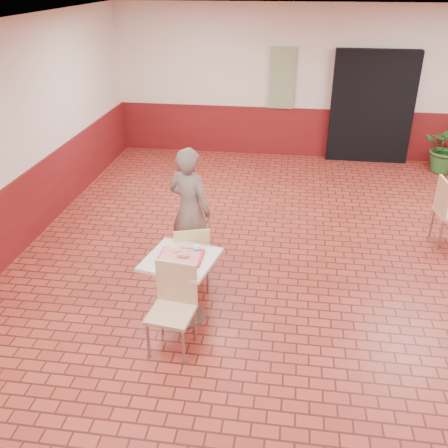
# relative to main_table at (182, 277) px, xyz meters

# --- Properties ---
(room_shell) EXTENTS (8.01, 10.01, 3.01)m
(room_shell) POSITION_rel_main_table_xyz_m (1.42, 0.79, 0.99)
(room_shell) COLOR maroon
(room_shell) RESTS_ON ground
(wainscot_band) EXTENTS (8.00, 10.00, 1.00)m
(wainscot_band) POSITION_rel_main_table_xyz_m (1.42, 0.79, -0.01)
(wainscot_band) COLOR maroon
(wainscot_band) RESTS_ON ground
(corridor_doorway) EXTENTS (1.60, 0.22, 2.20)m
(corridor_doorway) POSITION_rel_main_table_xyz_m (2.62, 5.67, 0.59)
(corridor_doorway) COLOR black
(corridor_doorway) RESTS_ON ground
(promo_poster) EXTENTS (0.50, 0.03, 1.20)m
(promo_poster) POSITION_rel_main_table_xyz_m (0.82, 5.73, 1.09)
(promo_poster) COLOR gray
(promo_poster) RESTS_ON wainscot_band
(main_table) EXTENTS (0.72, 0.72, 0.76)m
(main_table) POSITION_rel_main_table_xyz_m (0.00, 0.00, 0.00)
(main_table) COLOR beige
(main_table) RESTS_ON ground
(chair_main_front) EXTENTS (0.48, 0.48, 0.94)m
(chair_main_front) POSITION_rel_main_table_xyz_m (0.02, -0.49, 0.01)
(chair_main_front) COLOR tan
(chair_main_front) RESTS_ON ground
(chair_main_back) EXTENTS (0.52, 0.52, 0.89)m
(chair_main_back) POSITION_rel_main_table_xyz_m (0.01, 0.51, -0.02)
(chair_main_back) COLOR #DEC885
(chair_main_back) RESTS_ON ground
(customer) EXTENTS (0.71, 0.61, 1.65)m
(customer) POSITION_rel_main_table_xyz_m (-0.11, 1.06, 0.31)
(customer) COLOR #6F5F56
(customer) RESTS_ON ground
(serving_tray) EXTENTS (0.47, 0.36, 0.03)m
(serving_tray) POSITION_rel_main_table_xyz_m (0.00, -0.00, 0.26)
(serving_tray) COLOR #B50D29
(serving_tray) RESTS_ON main_table
(ring_donut) EXTENTS (0.13, 0.13, 0.03)m
(ring_donut) POSITION_rel_main_table_xyz_m (-0.08, 0.09, 0.29)
(ring_donut) COLOR #F1D158
(ring_donut) RESTS_ON serving_tray
(long_john_donut) EXTENTS (0.13, 0.07, 0.04)m
(long_john_donut) POSITION_rel_main_table_xyz_m (0.04, -0.03, 0.30)
(long_john_donut) COLOR #B66A35
(long_john_donut) RESTS_ON serving_tray
(paper_cup) EXTENTS (0.07, 0.07, 0.08)m
(paper_cup) POSITION_rel_main_table_xyz_m (0.16, 0.09, 0.32)
(paper_cup) COLOR white
(paper_cup) RESTS_ON serving_tray
(chair_second_left) EXTENTS (0.48, 0.48, 0.97)m
(chair_second_left) POSITION_rel_main_table_xyz_m (3.34, 2.21, 0.03)
(chair_second_left) COLOR #DDBC84
(chair_second_left) RESTS_ON ground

